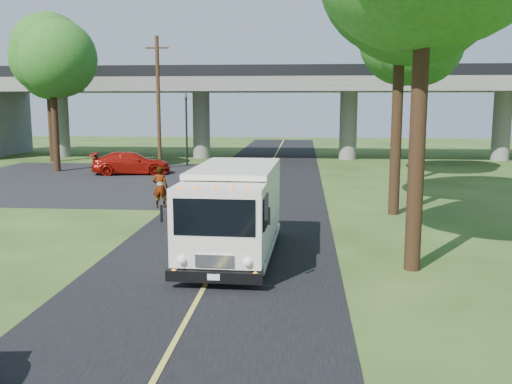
# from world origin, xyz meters

# --- Properties ---
(ground) EXTENTS (120.00, 120.00, 0.00)m
(ground) POSITION_xyz_m (0.00, 0.00, 0.00)
(ground) COLOR #274518
(ground) RESTS_ON ground
(road) EXTENTS (7.00, 90.00, 0.02)m
(road) POSITION_xyz_m (0.00, 10.00, 0.01)
(road) COLOR black
(road) RESTS_ON ground
(parking_lot) EXTENTS (16.00, 18.00, 0.01)m
(parking_lot) POSITION_xyz_m (-11.00, 18.00, 0.01)
(parking_lot) COLOR black
(parking_lot) RESTS_ON ground
(lane_line) EXTENTS (0.12, 90.00, 0.01)m
(lane_line) POSITION_xyz_m (0.00, 10.00, 0.03)
(lane_line) COLOR gold
(lane_line) RESTS_ON road
(overpass) EXTENTS (54.00, 10.00, 7.30)m
(overpass) POSITION_xyz_m (0.00, 32.00, 4.56)
(overpass) COLOR slate
(overpass) RESTS_ON ground
(traffic_signal) EXTENTS (0.18, 0.22, 5.20)m
(traffic_signal) POSITION_xyz_m (-6.00, 26.00, 3.20)
(traffic_signal) COLOR black
(traffic_signal) RESTS_ON ground
(utility_pole) EXTENTS (1.60, 0.26, 9.00)m
(utility_pole) POSITION_xyz_m (-7.50, 24.00, 4.59)
(utility_pole) COLOR #472D19
(utility_pole) RESTS_ON ground
(tree_right_far) EXTENTS (5.77, 5.67, 10.99)m
(tree_right_far) POSITION_xyz_m (9.21, 19.84, 8.30)
(tree_right_far) COLOR #382314
(tree_right_far) RESTS_ON ground
(tree_left_lot) EXTENTS (5.60, 5.50, 10.50)m
(tree_left_lot) POSITION_xyz_m (-13.79, 21.84, 7.90)
(tree_left_lot) COLOR #382314
(tree_left_lot) RESTS_ON ground
(tree_left_far) EXTENTS (5.26, 5.16, 9.89)m
(tree_left_far) POSITION_xyz_m (-16.79, 27.84, 7.45)
(tree_left_far) COLOR #382314
(tree_left_far) RESTS_ON ground
(step_van) EXTENTS (2.57, 6.54, 2.72)m
(step_van) POSITION_xyz_m (0.38, 1.86, 1.48)
(step_van) COLOR silver
(step_van) RESTS_ON ground
(red_sedan) EXTENTS (5.27, 2.91, 1.45)m
(red_sedan) POSITION_xyz_m (-8.59, 20.96, 0.72)
(red_sedan) COLOR #991109
(red_sedan) RESTS_ON ground
(pedestrian) EXTENTS (0.69, 0.46, 1.86)m
(pedestrian) POSITION_xyz_m (-3.80, 9.54, 0.93)
(pedestrian) COLOR gray
(pedestrian) RESTS_ON ground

